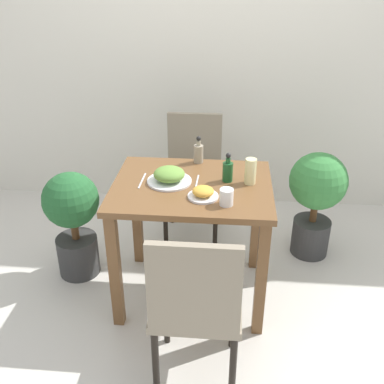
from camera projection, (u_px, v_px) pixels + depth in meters
name	position (u px, v px, depth m)	size (l,w,h in m)	color
ground_plane	(192.00, 291.00, 2.90)	(16.00, 16.00, 0.00)	beige
wall_back	(207.00, 47.00, 3.43)	(8.00, 0.05, 2.60)	silver
dining_table	(192.00, 206.00, 2.60)	(0.90, 0.72, 0.77)	brown
chair_near	(196.00, 302.00, 2.04)	(0.42, 0.42, 0.92)	gray
chair_far	(193.00, 169.00, 3.31)	(0.42, 0.42, 0.92)	gray
food_plate	(169.00, 176.00, 2.55)	(0.26, 0.26, 0.09)	white
side_plate	(203.00, 193.00, 2.39)	(0.17, 0.17, 0.06)	white
drink_cup	(226.00, 197.00, 2.31)	(0.07, 0.07, 0.09)	white
juice_glass	(250.00, 171.00, 2.52)	(0.06, 0.06, 0.15)	beige
sauce_bottle	(198.00, 153.00, 2.78)	(0.06, 0.06, 0.17)	gray
condiment_bottle	(228.00, 171.00, 2.55)	(0.06, 0.06, 0.17)	#194C23
fork_utensil	(142.00, 181.00, 2.58)	(0.01, 0.19, 0.00)	silver
spoon_utensil	(197.00, 183.00, 2.55)	(0.01, 0.20, 0.00)	silver
potted_plant_left	(73.00, 217.00, 2.89)	(0.36, 0.36, 0.74)	#333333
potted_plant_right	(316.00, 195.00, 3.07)	(0.39, 0.39, 0.77)	#333333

